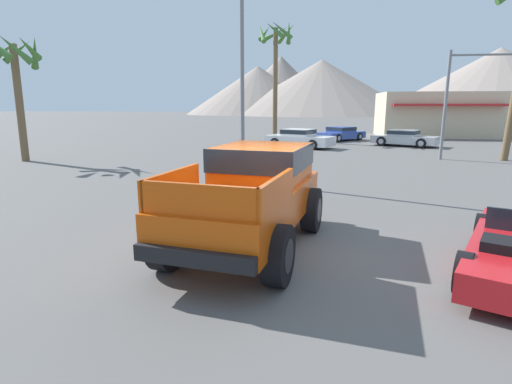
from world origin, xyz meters
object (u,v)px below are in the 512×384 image
(street_lamp_post, at_px, (242,49))
(parked_car_white, at_px, (299,138))
(orange_pickup_truck, at_px, (254,190))
(parked_car_silver, at_px, (404,138))
(palm_tree_tall, at_px, (14,67))
(traffic_light_main, at_px, (483,83))
(palm_tree_short, at_px, (276,53))
(parked_car_blue, at_px, (340,133))

(street_lamp_post, bearing_deg, parked_car_white, 82.64)
(orange_pickup_truck, xyz_separation_m, parked_car_white, (0.28, 18.86, -0.47))
(parked_car_silver, relative_size, palm_tree_tall, 0.76)
(parked_car_silver, bearing_deg, palm_tree_tall, -35.25)
(traffic_light_main, relative_size, palm_tree_short, 0.61)
(parked_car_blue, xyz_separation_m, palm_tree_short, (-5.13, -0.75, 6.04))
(traffic_light_main, bearing_deg, orange_pickup_truck, -123.76)
(parked_car_blue, xyz_separation_m, street_lamp_post, (-4.65, -18.37, 4.06))
(street_lamp_post, distance_m, palm_tree_tall, 12.45)
(parked_car_silver, distance_m, parked_car_blue, 5.60)
(parked_car_silver, distance_m, palm_tree_short, 11.41)
(parked_car_white, xyz_separation_m, traffic_light_main, (9.09, -4.85, 3.19))
(parked_car_blue, bearing_deg, traffic_light_main, 162.68)
(traffic_light_main, bearing_deg, parked_car_silver, 106.31)
(parked_car_white, height_order, palm_tree_tall, palm_tree_tall)
(palm_tree_tall, bearing_deg, street_lamp_post, -18.95)
(parked_car_white, relative_size, street_lamp_post, 0.62)
(parked_car_silver, distance_m, traffic_light_main, 7.86)
(orange_pickup_truck, relative_size, street_lamp_post, 0.67)
(street_lamp_post, xyz_separation_m, palm_tree_tall, (-11.78, 4.04, -0.10))
(parked_car_silver, relative_size, traffic_light_main, 0.85)
(parked_car_white, xyz_separation_m, palm_tree_tall, (-13.39, -8.42, 3.90))
(palm_tree_tall, bearing_deg, orange_pickup_truck, -38.53)
(traffic_light_main, height_order, palm_tree_short, palm_tree_short)
(orange_pickup_truck, bearing_deg, parked_car_blue, 92.36)
(parked_car_white, xyz_separation_m, street_lamp_post, (-1.61, -12.47, 4.00))
(parked_car_white, distance_m, traffic_light_main, 10.78)
(traffic_light_main, xyz_separation_m, palm_tree_short, (-11.18, 10.00, 2.79))
(orange_pickup_truck, height_order, street_lamp_post, street_lamp_post)
(parked_car_white, relative_size, palm_tree_short, 0.53)
(parked_car_silver, bearing_deg, parked_car_white, -46.36)
(street_lamp_post, bearing_deg, palm_tree_short, 91.55)
(traffic_light_main, distance_m, palm_tree_short, 15.25)
(street_lamp_post, bearing_deg, orange_pickup_truck, -78.24)
(parked_car_blue, bearing_deg, orange_pickup_truck, 125.67)
(palm_tree_short, bearing_deg, parked_car_blue, 8.27)
(traffic_light_main, distance_m, palm_tree_tall, 22.77)
(parked_car_white, relative_size, palm_tree_tall, 0.79)
(orange_pickup_truck, distance_m, street_lamp_post, 7.42)
(street_lamp_post, bearing_deg, parked_car_silver, 59.04)
(parked_car_white, distance_m, parked_car_blue, 6.64)
(parked_car_blue, bearing_deg, palm_tree_short, 51.58)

